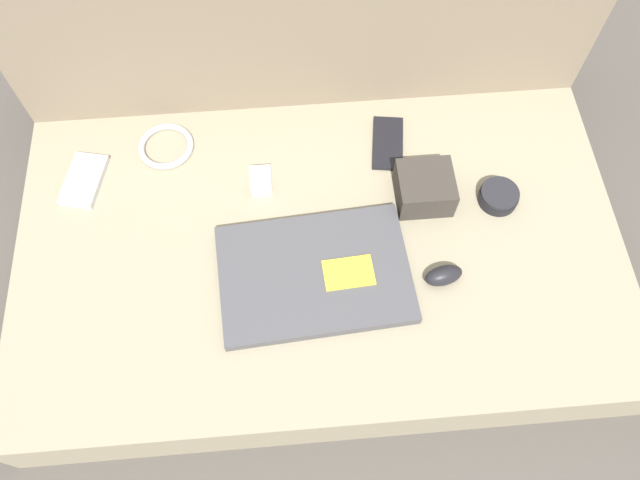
# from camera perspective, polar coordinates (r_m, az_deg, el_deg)

# --- Properties ---
(ground_plane) EXTENTS (8.00, 8.00, 0.00)m
(ground_plane) POSITION_cam_1_polar(r_m,az_deg,el_deg) (1.30, -0.00, -3.22)
(ground_plane) COLOR #4C4742
(couch_seat) EXTENTS (1.14, 0.67, 0.14)m
(couch_seat) POSITION_cam_1_polar(r_m,az_deg,el_deg) (1.23, -0.00, -1.90)
(couch_seat) COLOR gray
(couch_seat) RESTS_ON ground_plane
(couch_backrest) EXTENTS (1.14, 0.20, 0.49)m
(couch_backrest) POSITION_cam_1_polar(r_m,az_deg,el_deg) (1.34, -1.62, 18.43)
(couch_backrest) COLOR #7F705B
(couch_backrest) RESTS_ON ground_plane
(laptop) EXTENTS (0.36, 0.26, 0.03)m
(laptop) POSITION_cam_1_polar(r_m,az_deg,el_deg) (1.13, -0.47, -3.14)
(laptop) COLOR #47474C
(laptop) RESTS_ON couch_seat
(computer_mouse) EXTENTS (0.08, 0.05, 0.04)m
(computer_mouse) POSITION_cam_1_polar(r_m,az_deg,el_deg) (1.15, 11.23, -3.19)
(computer_mouse) COLOR black
(computer_mouse) RESTS_ON couch_seat
(speaker_puck) EXTENTS (0.08, 0.08, 0.03)m
(speaker_puck) POSITION_cam_1_polar(r_m,az_deg,el_deg) (1.25, 16.02, 3.87)
(speaker_puck) COLOR black
(speaker_puck) RESTS_ON couch_seat
(phone_silver) EXTENTS (0.08, 0.13, 0.01)m
(phone_silver) POSITION_cam_1_polar(r_m,az_deg,el_deg) (1.29, 6.22, 8.79)
(phone_silver) COLOR black
(phone_silver) RESTS_ON couch_seat
(phone_black) EXTENTS (0.09, 0.13, 0.01)m
(phone_black) POSITION_cam_1_polar(r_m,az_deg,el_deg) (1.32, -20.77, 5.14)
(phone_black) COLOR #B7B7BC
(phone_black) RESTS_ON couch_seat
(camera_pouch) EXTENTS (0.11, 0.10, 0.07)m
(camera_pouch) POSITION_cam_1_polar(r_m,az_deg,el_deg) (1.21, 9.54, 4.71)
(camera_pouch) COLOR #38332D
(camera_pouch) RESTS_ON couch_seat
(charger_brick) EXTENTS (0.04, 0.05, 0.04)m
(charger_brick) POSITION_cam_1_polar(r_m,az_deg,el_deg) (1.22, -5.43, 5.41)
(charger_brick) COLOR silver
(charger_brick) RESTS_ON couch_seat
(cable_coil) EXTENTS (0.11, 0.11, 0.01)m
(cable_coil) POSITION_cam_1_polar(r_m,az_deg,el_deg) (1.32, -13.91, 8.34)
(cable_coil) COLOR #B2B2B7
(cable_coil) RESTS_ON couch_seat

